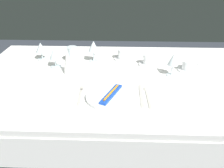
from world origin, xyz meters
TOP-DOWN VIEW (x-y plane):
  - ground_plane at (0.00, 0.00)m, footprint 6.00×6.00m
  - dining_table at (0.00, 0.00)m, footprint 1.80×1.11m
  - dinner_plate at (-0.02, -0.27)m, footprint 0.27×0.27m
  - toothbrush_package at (-0.02, -0.27)m, footprint 0.11×0.21m
  - fork_outer at (-0.18, -0.24)m, footprint 0.03×0.20m
  - dinner_knife at (0.15, -0.24)m, footprint 0.02×0.24m
  - spoon_soup at (0.18, -0.23)m, footprint 0.03×0.22m
  - saucer_left at (0.22, 0.18)m, footprint 0.13×0.13m
  - coffee_cup_left at (0.22, 0.18)m, footprint 0.10×0.07m
  - saucer_right at (0.05, 0.27)m, footprint 0.13×0.13m
  - coffee_cup_right at (0.05, 0.27)m, footprint 0.10×0.08m
  - saucer_far at (0.48, 0.10)m, footprint 0.13×0.13m
  - coffee_cup_far at (0.48, 0.10)m, footprint 0.11×0.09m
  - wine_glass_centre at (-0.16, 0.23)m, footprint 0.08×0.08m
  - wine_glass_left at (-0.41, 0.12)m, footprint 0.07×0.07m
  - wine_glass_right at (-0.54, 0.25)m, footprint 0.08×0.08m
  - wine_glass_far at (0.35, 0.02)m, footprint 0.07×0.07m
  - drink_tumbler at (-0.31, 0.22)m, footprint 0.07×0.07m
  - napkin_folded at (-0.30, 0.03)m, footprint 0.06×0.06m

SIDE VIEW (x-z plane):
  - ground_plane at x=0.00m, z-range 0.00..0.00m
  - dining_table at x=0.00m, z-range 0.29..1.03m
  - spoon_soup at x=0.18m, z-range 0.74..0.75m
  - fork_outer at x=-0.18m, z-range 0.74..0.74m
  - dinner_knife at x=0.15m, z-range 0.74..0.74m
  - saucer_left at x=0.22m, z-range 0.74..0.75m
  - saucer_right at x=0.05m, z-range 0.74..0.75m
  - saucer_far at x=0.48m, z-range 0.74..0.75m
  - dinner_plate at x=-0.02m, z-range 0.74..0.76m
  - toothbrush_package at x=-0.02m, z-range 0.75..0.78m
  - coffee_cup_far at x=0.48m, z-range 0.75..0.81m
  - coffee_cup_left at x=0.22m, z-range 0.75..0.82m
  - coffee_cup_right at x=0.05m, z-range 0.75..0.82m
  - drink_tumbler at x=-0.31m, z-range 0.73..0.84m
  - wine_glass_right at x=-0.54m, z-range 0.76..0.89m
  - napkin_folded at x=-0.30m, z-range 0.74..0.92m
  - wine_glass_left at x=-0.41m, z-range 0.76..0.90m
  - wine_glass_far at x=0.35m, z-range 0.77..0.91m
  - wine_glass_centre at x=-0.16m, z-range 0.77..0.92m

